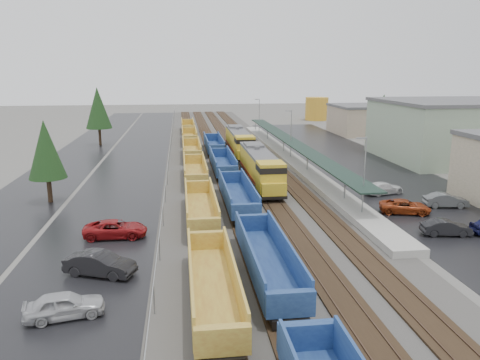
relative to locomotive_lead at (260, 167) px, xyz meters
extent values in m
plane|color=#56544F|center=(-2.00, -34.52, -2.34)|extent=(360.00, 360.00, 0.00)
cube|color=#302D2B|center=(-2.00, 25.48, -2.30)|extent=(20.00, 160.00, 0.08)
cube|color=black|center=(-8.00, 25.48, -2.18)|extent=(2.60, 160.00, 0.15)
cube|color=#473326|center=(-8.72, 25.48, -2.07)|extent=(0.08, 160.00, 0.07)
cube|color=#473326|center=(-7.28, 25.48, -2.07)|extent=(0.08, 160.00, 0.07)
cube|color=black|center=(-4.00, 25.48, -2.18)|extent=(2.60, 160.00, 0.15)
cube|color=#473326|center=(-4.72, 25.48, -2.07)|extent=(0.08, 160.00, 0.07)
cube|color=#473326|center=(-3.28, 25.48, -2.07)|extent=(0.08, 160.00, 0.07)
cube|color=black|center=(0.00, 25.48, -2.18)|extent=(2.60, 160.00, 0.15)
cube|color=#473326|center=(-0.72, 25.48, -2.07)|extent=(0.08, 160.00, 0.07)
cube|color=#473326|center=(0.72, 25.48, -2.07)|extent=(0.08, 160.00, 0.07)
cube|color=black|center=(4.00, 25.48, -2.18)|extent=(2.60, 160.00, 0.15)
cube|color=#473326|center=(3.28, 25.48, -2.07)|extent=(0.08, 160.00, 0.07)
cube|color=#473326|center=(4.72, 25.48, -2.07)|extent=(0.08, 160.00, 0.07)
cube|color=black|center=(-17.00, 25.48, -2.33)|extent=(10.00, 160.00, 0.02)
cube|color=black|center=(-27.00, 25.48, -2.33)|extent=(9.00, 160.00, 0.02)
cube|color=black|center=(17.00, 15.48, -2.33)|extent=(16.00, 100.00, 0.02)
cube|color=#9E9B93|center=(7.50, 15.48, -1.99)|extent=(3.00, 80.00, 0.70)
cylinder|color=gray|center=(7.50, -9.52, -0.44)|extent=(0.16, 0.16, 2.40)
cylinder|color=gray|center=(7.50, 5.48, -0.44)|extent=(0.16, 0.16, 2.40)
cylinder|color=gray|center=(7.50, 20.48, -0.44)|extent=(0.16, 0.16, 2.40)
cylinder|color=gray|center=(7.50, 35.48, -0.44)|extent=(0.16, 0.16, 2.40)
cylinder|color=gray|center=(7.50, 50.48, -0.44)|extent=(0.16, 0.16, 2.40)
cube|color=black|center=(7.50, 15.48, 0.86)|extent=(2.60, 65.00, 0.15)
cylinder|color=gray|center=(7.50, -14.52, 1.66)|extent=(0.12, 0.12, 8.00)
cube|color=gray|center=(7.00, -14.52, 5.56)|extent=(1.00, 0.15, 0.12)
cylinder|color=gray|center=(7.50, 15.48, 1.66)|extent=(0.12, 0.12, 8.00)
cube|color=gray|center=(7.00, 15.48, 5.56)|extent=(1.00, 0.15, 0.12)
cylinder|color=gray|center=(7.50, 45.48, 1.66)|extent=(0.12, 0.12, 8.00)
cube|color=gray|center=(7.00, 45.48, 5.56)|extent=(1.00, 0.15, 0.12)
cylinder|color=gray|center=(-11.50, -30.52, -1.34)|extent=(0.08, 0.08, 2.00)
cylinder|color=gray|center=(-11.50, -22.52, -1.34)|extent=(0.08, 0.08, 2.00)
cylinder|color=gray|center=(-11.50, -14.52, -1.34)|extent=(0.08, 0.08, 2.00)
cylinder|color=gray|center=(-11.50, -6.52, -1.34)|extent=(0.08, 0.08, 2.00)
cylinder|color=gray|center=(-11.50, 1.48, -1.34)|extent=(0.08, 0.08, 2.00)
cylinder|color=gray|center=(-11.50, 9.48, -1.34)|extent=(0.08, 0.08, 2.00)
cylinder|color=gray|center=(-11.50, 17.48, -1.34)|extent=(0.08, 0.08, 2.00)
cylinder|color=gray|center=(-11.50, 25.48, -1.34)|extent=(0.08, 0.08, 2.00)
cylinder|color=gray|center=(-11.50, 33.48, -1.34)|extent=(0.08, 0.08, 2.00)
cylinder|color=gray|center=(-11.50, 41.48, -1.34)|extent=(0.08, 0.08, 2.00)
cylinder|color=gray|center=(-11.50, 49.48, -1.34)|extent=(0.08, 0.08, 2.00)
cylinder|color=gray|center=(-11.50, 57.48, -1.34)|extent=(0.08, 0.08, 2.00)
cylinder|color=gray|center=(-11.50, 65.48, -1.34)|extent=(0.08, 0.08, 2.00)
cylinder|color=gray|center=(-11.50, 73.48, -1.34)|extent=(0.08, 0.08, 2.00)
cylinder|color=gray|center=(-11.50, 81.48, -1.34)|extent=(0.08, 0.08, 2.00)
cylinder|color=gray|center=(-11.50, 89.48, -1.34)|extent=(0.08, 0.08, 2.00)
cylinder|color=gray|center=(-11.50, 97.48, -1.34)|extent=(0.08, 0.08, 2.00)
cube|color=gray|center=(-11.50, 25.48, -0.34)|extent=(0.05, 160.00, 0.05)
cube|color=#93A98F|center=(38.00, 13.48, 2.16)|extent=(30.00, 20.00, 9.00)
cube|color=tan|center=(34.00, 45.48, 0.66)|extent=(18.00, 14.00, 6.00)
cube|color=#59595B|center=(34.00, 45.48, 3.91)|extent=(18.36, 14.28, 0.50)
ellipsoid|color=#455542|center=(-32.00, 165.48, -2.34)|extent=(154.00, 110.00, 19.80)
ellipsoid|color=#455542|center=(38.00, 175.48, -2.34)|extent=(196.00, 140.00, 25.20)
ellipsoid|color=#455542|center=(108.00, 185.48, -2.34)|extent=(168.00, 120.00, 21.60)
cylinder|color=#332316|center=(-24.00, -4.52, -0.99)|extent=(0.50, 0.50, 2.70)
cone|color=black|center=(-24.00, -4.52, 3.51)|extent=(3.96, 3.96, 6.30)
cylinder|color=#332316|center=(-25.00, 35.48, -0.69)|extent=(0.50, 0.50, 3.30)
cone|color=black|center=(-25.00, 35.48, 4.81)|extent=(4.84, 4.84, 7.70)
cylinder|color=#332316|center=(26.00, 23.48, -0.84)|extent=(0.50, 0.50, 3.00)
cone|color=black|center=(26.00, 23.48, 4.16)|extent=(4.40, 4.40, 7.00)
cube|color=black|center=(0.00, 0.68, -1.51)|extent=(2.88, 19.18, 0.38)
cube|color=#C38E1C|center=(0.00, 1.64, 0.12)|extent=(2.68, 15.34, 2.88)
cube|color=#C38E1C|center=(0.00, -6.80, 0.31)|extent=(2.88, 3.07, 3.26)
cube|color=black|center=(0.00, -6.80, 1.27)|extent=(2.92, 3.12, 0.67)
cube|color=#C38E1C|center=(0.00, -8.52, -0.65)|extent=(2.68, 0.96, 1.34)
cube|color=#59595B|center=(0.00, 1.64, 1.66)|extent=(2.73, 15.34, 0.34)
cube|color=maroon|center=(-1.36, 1.64, -1.03)|extent=(0.04, 15.34, 0.34)
cube|color=maroon|center=(1.36, 1.64, -1.03)|extent=(0.04, 15.34, 0.34)
cube|color=black|center=(0.00, 0.68, -1.89)|extent=(2.11, 5.75, 0.58)
cube|color=black|center=(0.00, -6.03, -1.80)|extent=(2.30, 3.84, 0.48)
cube|color=black|center=(0.00, 7.39, -1.80)|extent=(2.30, 3.84, 0.48)
cylinder|color=#59595B|center=(0.00, 2.60, 1.94)|extent=(0.67, 0.67, 0.48)
cube|color=#59595B|center=(0.00, 5.48, 1.90)|extent=(2.30, 3.84, 0.48)
cube|color=black|center=(0.00, 21.68, -1.51)|extent=(2.88, 19.18, 0.38)
cube|color=#C38E1C|center=(0.00, 22.64, 0.12)|extent=(2.68, 15.34, 2.88)
cube|color=#C38E1C|center=(0.00, 14.20, 0.31)|extent=(2.88, 3.07, 3.26)
cube|color=black|center=(0.00, 14.20, 1.27)|extent=(2.92, 3.12, 0.67)
cube|color=#C38E1C|center=(0.00, 12.48, -0.65)|extent=(2.68, 0.96, 1.34)
cube|color=#59595B|center=(0.00, 22.64, 1.66)|extent=(2.73, 15.34, 0.34)
cube|color=maroon|center=(-1.36, 22.64, -1.03)|extent=(0.04, 15.34, 0.34)
cube|color=maroon|center=(1.36, 22.64, -1.03)|extent=(0.04, 15.34, 0.34)
cube|color=black|center=(0.00, 21.68, -1.89)|extent=(2.11, 5.75, 0.58)
cube|color=black|center=(0.00, 14.97, -1.80)|extent=(2.30, 3.84, 0.48)
cube|color=black|center=(0.00, 28.39, -1.80)|extent=(2.30, 3.84, 0.48)
cylinder|color=#59595B|center=(0.00, 23.60, 1.94)|extent=(0.67, 0.67, 0.48)
cube|color=#59595B|center=(0.00, 26.48, 1.90)|extent=(2.30, 3.84, 0.48)
cube|color=#AC772F|center=(-8.00, -29.57, -1.46)|extent=(2.73, 12.91, 0.26)
cube|color=#AC772F|center=(-9.31, -29.57, -0.51)|extent=(0.16, 12.91, 1.89)
cube|color=#AC772F|center=(-6.69, -29.57, -0.51)|extent=(0.16, 12.91, 1.89)
cube|color=#AC772F|center=(-8.00, -36.23, -0.72)|extent=(2.73, 0.53, 1.47)
cube|color=#AC772F|center=(-8.00, -22.91, -0.72)|extent=(2.73, 0.53, 1.47)
cube|color=black|center=(-8.00, -35.50, -1.77)|extent=(2.10, 2.31, 0.53)
cube|color=black|center=(-8.00, -23.64, -1.77)|extent=(2.10, 2.31, 0.53)
cube|color=#AC772F|center=(-8.00, -12.99, -1.46)|extent=(2.73, 12.91, 0.26)
cube|color=#AC772F|center=(-9.31, -12.99, -0.51)|extent=(0.16, 12.91, 1.89)
cube|color=#AC772F|center=(-6.69, -12.99, -0.51)|extent=(0.16, 12.91, 1.89)
cube|color=#AC772F|center=(-8.00, -19.65, -0.72)|extent=(2.73, 0.53, 1.47)
cube|color=#AC772F|center=(-8.00, -6.33, -0.72)|extent=(2.73, 0.53, 1.47)
cube|color=black|center=(-8.00, -18.92, -1.77)|extent=(2.10, 2.31, 0.53)
cube|color=black|center=(-8.00, -7.06, -1.77)|extent=(2.10, 2.31, 0.53)
cube|color=#AC772F|center=(-8.00, 3.60, -1.46)|extent=(2.73, 12.91, 0.26)
cube|color=#AC772F|center=(-9.31, 3.60, -0.51)|extent=(0.16, 12.91, 1.89)
cube|color=#AC772F|center=(-6.69, 3.60, -0.51)|extent=(0.16, 12.91, 1.89)
cube|color=#AC772F|center=(-8.00, -3.07, -0.72)|extent=(2.73, 0.53, 1.47)
cube|color=#AC772F|center=(-8.00, 10.26, -0.72)|extent=(2.73, 0.53, 1.47)
cube|color=black|center=(-8.00, -2.33, -1.77)|extent=(2.10, 2.31, 0.53)
cube|color=black|center=(-8.00, 9.52, -1.77)|extent=(2.10, 2.31, 0.53)
cube|color=#AC772F|center=(-8.00, 20.18, -1.46)|extent=(2.73, 12.91, 0.26)
cube|color=#AC772F|center=(-9.31, 20.18, -0.51)|extent=(0.16, 12.91, 1.89)
cube|color=#AC772F|center=(-6.69, 20.18, -0.51)|extent=(0.16, 12.91, 1.89)
cube|color=#AC772F|center=(-8.00, 13.52, -0.72)|extent=(2.73, 0.53, 1.47)
cube|color=#AC772F|center=(-8.00, 26.84, -0.72)|extent=(2.73, 0.53, 1.47)
cube|color=black|center=(-8.00, 14.25, -1.77)|extent=(2.10, 2.31, 0.53)
cube|color=black|center=(-8.00, 26.11, -1.77)|extent=(2.10, 2.31, 0.53)
cube|color=#AC772F|center=(-8.00, 36.76, -1.46)|extent=(2.73, 12.91, 0.26)
cube|color=#AC772F|center=(-9.31, 36.76, -0.51)|extent=(0.16, 12.91, 1.89)
cube|color=#AC772F|center=(-6.69, 36.76, -0.51)|extent=(0.16, 12.91, 1.89)
cube|color=#AC772F|center=(-8.00, 30.10, -0.72)|extent=(2.73, 0.53, 1.47)
cube|color=#AC772F|center=(-8.00, 43.43, -0.72)|extent=(2.73, 0.53, 1.47)
cube|color=black|center=(-8.00, 30.84, -1.77)|extent=(2.10, 2.31, 0.53)
cube|color=black|center=(-8.00, 42.69, -1.77)|extent=(2.10, 2.31, 0.53)
cube|color=#AC772F|center=(-8.00, 53.35, -1.46)|extent=(2.73, 12.91, 0.26)
cube|color=#AC772F|center=(-9.31, 53.35, -0.51)|extent=(0.16, 12.91, 1.89)
cube|color=#AC772F|center=(-6.69, 53.35, -0.51)|extent=(0.16, 12.91, 1.89)
cube|color=#AC772F|center=(-8.00, 46.68, -0.72)|extent=(2.73, 0.53, 1.47)
cube|color=#AC772F|center=(-8.00, 60.01, -0.72)|extent=(2.73, 0.53, 1.47)
cube|color=black|center=(-8.00, 47.42, -1.77)|extent=(2.10, 2.31, 0.53)
cube|color=black|center=(-8.00, 59.27, -1.77)|extent=(2.10, 2.31, 0.53)
cube|color=navy|center=(-4.00, -36.45, -0.71)|extent=(2.76, 0.53, 1.49)
cube|color=navy|center=(-4.00, -26.22, -1.45)|extent=(2.76, 13.45, 0.27)
cube|color=navy|center=(-5.33, -26.22, -0.50)|extent=(0.16, 13.45, 1.91)
cube|color=navy|center=(-2.67, -26.22, -0.50)|extent=(0.16, 13.45, 1.91)
cube|color=navy|center=(-4.00, -33.16, -0.71)|extent=(2.76, 0.53, 1.49)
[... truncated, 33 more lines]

